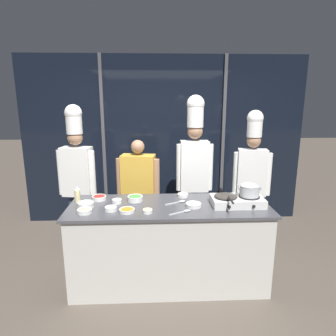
% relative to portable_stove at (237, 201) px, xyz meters
% --- Properties ---
extents(ground_plane, '(24.00, 24.00, 0.00)m').
position_rel_portable_stove_xyz_m(ground_plane, '(-0.73, 0.03, -0.97)').
color(ground_plane, brown).
extents(window_wall_back, '(4.55, 0.09, 2.70)m').
position_rel_portable_stove_xyz_m(window_wall_back, '(-0.73, 1.85, 0.38)').
color(window_wall_back, black).
rests_on(window_wall_back, ground_plane).
extents(demo_counter, '(2.15, 0.78, 0.92)m').
position_rel_portable_stove_xyz_m(demo_counter, '(-0.73, 0.03, -0.51)').
color(demo_counter, beige).
rests_on(demo_counter, ground_plane).
extents(portable_stove, '(0.55, 0.33, 0.10)m').
position_rel_portable_stove_xyz_m(portable_stove, '(0.00, 0.00, 0.00)').
color(portable_stove, silver).
rests_on(portable_stove, demo_counter).
extents(frying_pan, '(0.25, 0.43, 0.05)m').
position_rel_portable_stove_xyz_m(frying_pan, '(-0.13, -0.00, 0.07)').
color(frying_pan, '#38332D').
rests_on(frying_pan, portable_stove).
extents(stock_pot, '(0.23, 0.21, 0.12)m').
position_rel_portable_stove_xyz_m(stock_pot, '(0.13, 0.00, 0.12)').
color(stock_pot, '#B7BABF').
rests_on(stock_pot, portable_stove).
extents(squeeze_bottle_oil, '(0.06, 0.06, 0.19)m').
position_rel_portable_stove_xyz_m(squeeze_bottle_oil, '(-1.73, 0.16, 0.04)').
color(squeeze_bottle_oil, beige).
rests_on(squeeze_bottle_oil, demo_counter).
extents(prep_bowl_chicken, '(0.11, 0.11, 0.05)m').
position_rel_portable_stove_xyz_m(prep_bowl_chicken, '(-1.30, 0.11, -0.02)').
color(prep_bowl_chicken, white).
rests_on(prep_bowl_chicken, demo_counter).
extents(prep_bowl_scallions, '(0.17, 0.17, 0.06)m').
position_rel_portable_stove_xyz_m(prep_bowl_scallions, '(-1.10, 0.18, -0.01)').
color(prep_bowl_scallions, white).
rests_on(prep_bowl_scallions, demo_counter).
extents(prep_bowl_bell_pepper, '(0.16, 0.16, 0.05)m').
position_rel_portable_stove_xyz_m(prep_bowl_bell_pepper, '(-1.51, 0.24, -0.02)').
color(prep_bowl_bell_pepper, white).
rests_on(prep_bowl_bell_pepper, demo_counter).
extents(prep_bowl_onion, '(0.12, 0.12, 0.04)m').
position_rel_portable_stove_xyz_m(prep_bowl_onion, '(-1.33, -0.11, -0.02)').
color(prep_bowl_onion, white).
rests_on(prep_bowl_onion, demo_counter).
extents(prep_bowl_shrimp, '(0.15, 0.15, 0.04)m').
position_rel_portable_stove_xyz_m(prep_bowl_shrimp, '(-1.59, -0.16, -0.02)').
color(prep_bowl_shrimp, white).
rests_on(prep_bowl_shrimp, demo_counter).
extents(prep_bowl_rice, '(0.17, 0.17, 0.04)m').
position_rel_portable_stove_xyz_m(prep_bowl_rice, '(-0.47, -0.03, -0.02)').
color(prep_bowl_rice, white).
rests_on(prep_bowl_rice, demo_counter).
extents(prep_bowl_ginger, '(0.10, 0.10, 0.04)m').
position_rel_portable_stove_xyz_m(prep_bowl_ginger, '(-0.96, -0.18, -0.03)').
color(prep_bowl_ginger, white).
rests_on(prep_bowl_ginger, demo_counter).
extents(prep_bowl_garlic, '(0.17, 0.17, 0.05)m').
position_rel_portable_stove_xyz_m(prep_bowl_garlic, '(-1.61, 0.01, -0.02)').
color(prep_bowl_garlic, white).
rests_on(prep_bowl_garlic, demo_counter).
extents(prep_bowl_noodles, '(0.13, 0.13, 0.04)m').
position_rel_portable_stove_xyz_m(prep_bowl_noodles, '(-0.56, 0.30, -0.03)').
color(prep_bowl_noodles, white).
rests_on(prep_bowl_noodles, demo_counter).
extents(prep_bowl_carrots, '(0.16, 0.16, 0.04)m').
position_rel_portable_stove_xyz_m(prep_bowl_carrots, '(-1.16, -0.15, -0.03)').
color(prep_bowl_carrots, white).
rests_on(prep_bowl_carrots, demo_counter).
extents(serving_spoon_slotted, '(0.24, 0.14, 0.02)m').
position_rel_portable_stove_xyz_m(serving_spoon_slotted, '(-0.61, 0.11, -0.04)').
color(serving_spoon_slotted, '#B2B5BA').
rests_on(serving_spoon_slotted, demo_counter).
extents(serving_spoon_solid, '(0.24, 0.15, 0.02)m').
position_rel_portable_stove_xyz_m(serving_spoon_solid, '(-0.59, -0.17, -0.04)').
color(serving_spoon_solid, '#B2B5BA').
rests_on(serving_spoon_solid, demo_counter).
extents(chef_head, '(0.50, 0.26, 1.96)m').
position_rel_portable_stove_xyz_m(chef_head, '(-1.88, 0.80, 0.20)').
color(chef_head, '#2D3856').
rests_on(chef_head, ground_plane).
extents(person_guest, '(0.57, 0.29, 1.52)m').
position_rel_portable_stove_xyz_m(person_guest, '(-1.10, 0.80, -0.05)').
color(person_guest, '#232326').
rests_on(person_guest, ground_plane).
extents(chef_sous, '(0.48, 0.22, 2.08)m').
position_rel_portable_stove_xyz_m(chef_sous, '(-0.36, 0.82, 0.29)').
color(chef_sous, '#4C4C51').
rests_on(chef_sous, ground_plane).
extents(chef_line, '(0.49, 0.26, 1.89)m').
position_rel_portable_stove_xyz_m(chef_line, '(0.41, 0.80, 0.15)').
color(chef_line, '#4C4C51').
rests_on(chef_line, ground_plane).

